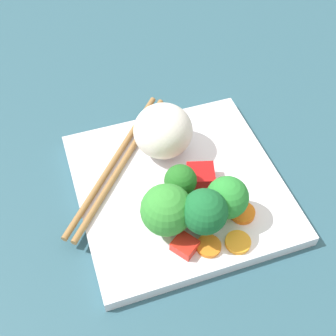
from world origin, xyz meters
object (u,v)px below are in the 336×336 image
broccoli_floret_0 (203,213)px  carrot_slice_1 (204,207)px  rice_mound (165,130)px  chopstick_pair (119,162)px  square_plate (179,187)px

broccoli_floret_0 → carrot_slice_1: 5.05cm
rice_mound → chopstick_pair: size_ratio=0.38×
square_plate → broccoli_floret_0: size_ratio=3.58×
rice_mound → chopstick_pair: rice_mound is taller
square_plate → rice_mound: size_ratio=3.28×
broccoli_floret_0 → carrot_slice_1: size_ratio=3.23×
square_plate → carrot_slice_1: 4.69cm
rice_mound → carrot_slice_1: rice_mound is taller
carrot_slice_1 → chopstick_pair: (9.56, 7.25, 0.08)cm
square_plate → rice_mound: rice_mound is taller
broccoli_floret_0 → chopstick_pair: 14.17cm
carrot_slice_1 → chopstick_pair: bearing=37.2°
square_plate → carrot_slice_1: bearing=-162.7°
chopstick_pair → broccoli_floret_0: bearing=65.8°
square_plate → broccoli_floret_0: (-7.24, 0.22, 4.88)cm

